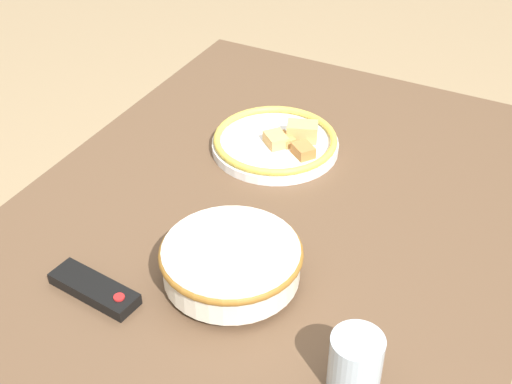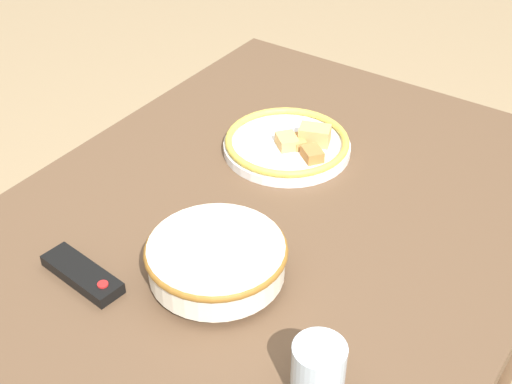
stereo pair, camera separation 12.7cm
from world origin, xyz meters
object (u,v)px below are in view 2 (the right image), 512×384
(noodle_bowl, at_px, (216,259))
(food_plate, at_px, (288,144))
(tv_remote, at_px, (82,274))
(drinking_glass, at_px, (318,371))

(noodle_bowl, bearing_deg, food_plate, 15.43)
(food_plate, height_order, tv_remote, food_plate)
(food_plate, bearing_deg, drinking_glass, -143.92)
(noodle_bowl, relative_size, tv_remote, 1.44)
(food_plate, relative_size, drinking_glass, 2.78)
(food_plate, height_order, drinking_glass, drinking_glass)
(food_plate, xyz_separation_m, drinking_glass, (-0.48, -0.35, 0.03))
(food_plate, xyz_separation_m, tv_remote, (-0.50, 0.07, -0.01))
(food_plate, distance_m, tv_remote, 0.51)
(noodle_bowl, xyz_separation_m, food_plate, (0.38, 0.10, -0.02))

